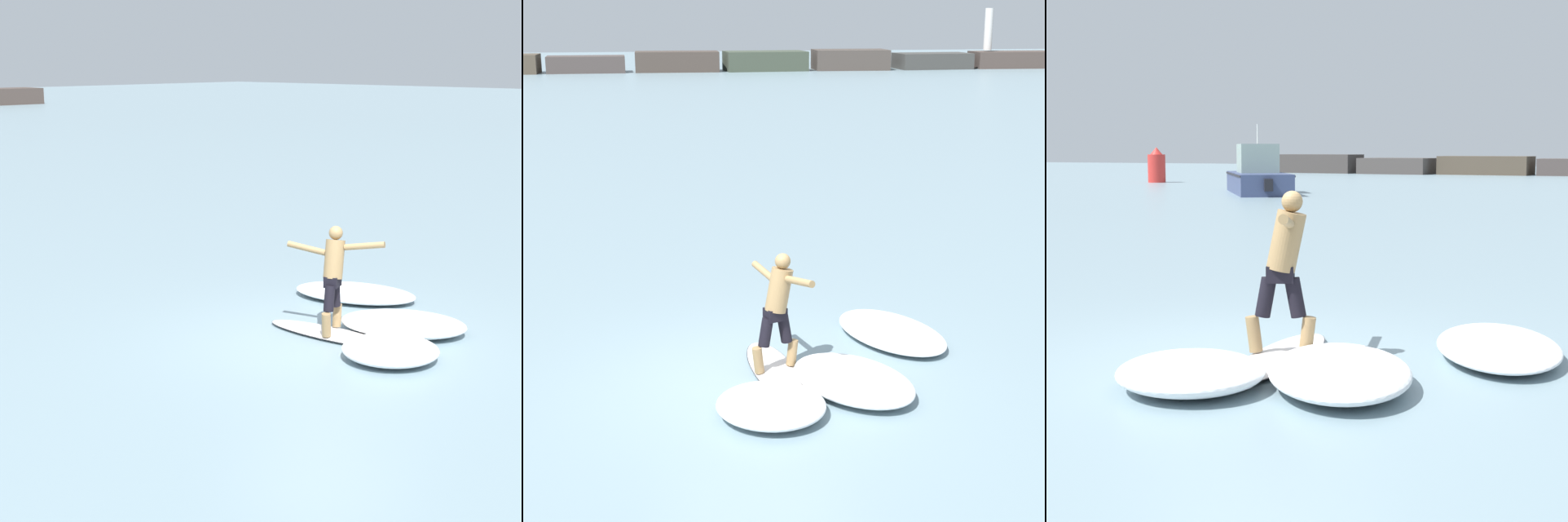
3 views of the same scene
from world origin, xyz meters
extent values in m
plane|color=gray|center=(0.00, 0.00, 0.00)|extent=(200.00, 200.00, 0.00)
cube|color=#3F3937|center=(-26.14, 62.00, 0.78)|extent=(7.10, 3.75, 1.57)
cube|color=#433E3B|center=(-18.93, 62.00, 0.64)|extent=(6.02, 4.97, 1.29)
cube|color=#493E32|center=(-11.73, 62.00, 0.73)|extent=(7.29, 3.52, 1.46)
ellipsoid|color=white|center=(0.22, 0.06, 0.04)|extent=(0.77, 2.19, 0.08)
ellipsoid|color=white|center=(0.33, -1.03, 0.04)|extent=(0.34, 0.33, 0.07)
ellipsoid|color=#2D2D33|center=(0.22, 0.06, 0.04)|extent=(0.79, 2.20, 0.04)
cone|color=black|center=(0.14, 0.93, -0.06)|extent=(0.05, 0.05, 0.14)
cone|color=black|center=(0.00, 0.77, -0.06)|extent=(0.05, 0.05, 0.14)
cone|color=black|center=(0.31, 0.80, -0.06)|extent=(0.05, 0.05, 0.14)
cylinder|color=olive|center=(0.47, 0.15, 0.26)|extent=(0.21, 0.18, 0.36)
cylinder|color=black|center=(0.36, 0.11, 0.61)|extent=(0.25, 0.22, 0.39)
cylinder|color=olive|center=(-0.02, -0.04, 0.26)|extent=(0.21, 0.18, 0.36)
cylinder|color=black|center=(0.09, 0.01, 0.61)|extent=(0.25, 0.22, 0.39)
cube|color=black|center=(0.22, 0.06, 0.84)|extent=(0.31, 0.28, 0.16)
cylinder|color=olive|center=(0.28, 0.08, 1.16)|extent=(0.46, 0.40, 0.61)
sphere|color=olive|center=(0.33, 0.10, 1.53)|extent=(0.20, 0.20, 0.20)
cylinder|color=olive|center=(0.16, 0.50, 1.27)|extent=(0.29, 0.59, 0.19)
cylinder|color=olive|center=(0.47, -0.32, 1.38)|extent=(0.30, 0.59, 0.19)
cube|color=#374268|center=(-14.71, 28.43, 0.47)|extent=(5.79, 7.00, 0.95)
cone|color=#374268|center=(-16.93, 31.68, 0.47)|extent=(1.46, 1.53, 0.95)
cube|color=black|center=(-14.71, 28.43, 0.87)|extent=(5.80, 6.98, 0.08)
cube|color=#8A9E95|center=(-14.82, 28.59, 1.60)|extent=(2.68, 2.81, 1.31)
cube|color=#232D38|center=(-15.45, 29.52, 1.76)|extent=(1.16, 0.80, 0.65)
cylinder|color=silver|center=(-14.82, 28.59, 2.71)|extent=(0.06, 0.06, 0.90)
cube|color=black|center=(-12.71, 25.48, 0.52)|extent=(0.46, 0.43, 0.52)
cylinder|color=red|center=(-26.45, 37.61, 0.85)|extent=(1.07, 1.07, 1.70)
cone|color=red|center=(-26.45, 37.61, 1.92)|extent=(0.75, 0.75, 0.44)
ellipsoid|color=white|center=(1.10, -0.60, 0.14)|extent=(1.92, 2.22, 0.27)
ellipsoid|color=white|center=(2.11, 1.05, 0.10)|extent=(1.81, 2.36, 0.21)
ellipsoid|color=white|center=(-0.03, -1.16, 0.14)|extent=(1.83, 1.83, 0.28)
camera|label=1|loc=(-9.41, -7.52, 3.99)|focal=60.00mm
camera|label=2|loc=(-1.54, -10.42, 4.58)|focal=60.00mm
camera|label=3|loc=(3.82, -7.33, 2.02)|focal=60.00mm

